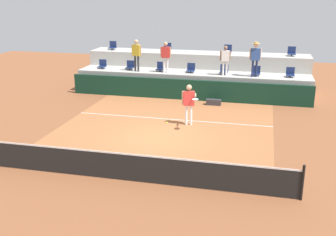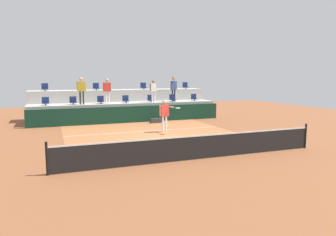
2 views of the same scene
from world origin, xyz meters
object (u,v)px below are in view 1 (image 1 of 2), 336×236
stadium_chair_upper_far_left (113,46)px  stadium_chair_upper_left (167,48)px  stadium_chair_upper_right (228,50)px  tennis_ball (167,123)px  spectator_in_white (136,52)px  spectator_leaning_on_rail (225,58)px  stadium_chair_lower_far_right (290,73)px  stadium_chair_upper_far_right (292,52)px  spectator_with_hat (255,55)px  spectator_in_grey (166,54)px  stadium_chair_lower_far_left (102,65)px  stadium_chair_lower_mid_right (224,70)px  stadium_chair_lower_left (130,66)px  stadium_chair_lower_right (256,72)px  stadium_chair_lower_mid_left (160,67)px  equipment_bag (214,102)px  stadium_chair_lower_center (191,69)px  tennis_player (189,100)px

stadium_chair_upper_far_left → stadium_chair_upper_left: (3.50, 0.00, 0.00)m
stadium_chair_upper_right → tennis_ball: 9.34m
spectator_in_white → tennis_ball: bearing=-63.6°
spectator_leaning_on_rail → tennis_ball: 7.23m
stadium_chair_upper_far_left → stadium_chair_lower_far_right: bearing=-9.6°
stadium_chair_upper_far_left → spectator_in_white: 3.14m
stadium_chair_upper_far_right → spectator_with_hat: size_ratio=0.28×
stadium_chair_upper_far_left → tennis_ball: bearing=-58.0°
spectator_in_grey → tennis_ball: (1.74, -6.89, -1.63)m
stadium_chair_lower_far_left → stadium_chair_lower_mid_right: same height
stadium_chair_lower_mid_right → tennis_ball: stadium_chair_lower_mid_right is taller
spectator_leaning_on_rail → tennis_ball: bearing=-102.5°
stadium_chair_lower_left → spectator_in_white: (0.53, -0.38, 0.87)m
stadium_chair_lower_right → stadium_chair_lower_far_right: 1.77m
spectator_in_grey → tennis_ball: size_ratio=25.07×
stadium_chair_lower_mid_right → stadium_chair_upper_far_right: 4.08m
stadium_chair_lower_left → stadium_chair_lower_mid_left: 1.82m
equipment_bag → stadium_chair_upper_right: bearing=85.9°
stadium_chair_lower_center → equipment_bag: 2.83m
stadium_chair_upper_right → tennis_ball: size_ratio=7.65×
spectator_in_grey → equipment_bag: spectator_in_grey is taller
stadium_chair_lower_center → stadium_chair_upper_far_right: (5.42, 1.80, 0.85)m
stadium_chair_lower_mid_left → stadium_chair_upper_right: size_ratio=1.00×
stadium_chair_lower_far_left → stadium_chair_lower_center: (5.27, 0.00, 0.00)m
stadium_chair_lower_mid_right → stadium_chair_lower_right: bearing=0.0°
stadium_chair_lower_center → spectator_leaning_on_rail: bearing=-11.3°
spectator_in_grey → spectator_in_white: bearing=180.0°
stadium_chair_lower_left → spectator_in_grey: spectator_in_grey is taller
stadium_chair_upper_far_right → stadium_chair_lower_center: bearing=-161.6°
stadium_chair_lower_mid_right → spectator_leaning_on_rail: size_ratio=0.33×
stadium_chair_lower_far_right → stadium_chair_upper_far_right: (0.08, 1.80, 0.85)m
stadium_chair_lower_mid_right → stadium_chair_lower_far_right: (3.49, 0.00, 0.00)m
stadium_chair_lower_left → tennis_player: 7.06m
spectator_in_white → spectator_with_hat: (6.51, -0.00, 0.06)m
stadium_chair_upper_left → tennis_player: 7.81m
stadium_chair_lower_mid_left → stadium_chair_lower_center: size_ratio=1.00×
stadium_chair_lower_left → stadium_chair_lower_mid_right: bearing=0.0°
stadium_chair_lower_far_left → equipment_bag: (6.84, -1.96, -1.31)m
stadium_chair_lower_left → tennis_player: tennis_player is taller
spectator_with_hat → tennis_ball: size_ratio=27.06×
spectator_leaning_on_rail → tennis_ball: spectator_leaning_on_rail is taller
stadium_chair_upper_right → tennis_ball: (-1.45, -9.07, -1.66)m
stadium_chair_lower_far_left → stadium_chair_lower_far_right: size_ratio=1.00×
stadium_chair_upper_left → stadium_chair_upper_right: (3.62, 0.00, 0.00)m
stadium_chair_lower_mid_right → spectator_in_grey: 3.32m
stadium_chair_lower_right → stadium_chair_upper_left: stadium_chair_upper_left is taller
stadium_chair_lower_far_left → spectator_with_hat: (8.75, -0.38, 0.93)m
tennis_player → spectator_in_white: (-3.96, 5.05, 1.22)m
stadium_chair_lower_center → stadium_chair_lower_far_right: size_ratio=1.00×
stadium_chair_lower_mid_left → spectator_in_grey: spectator_in_grey is taller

